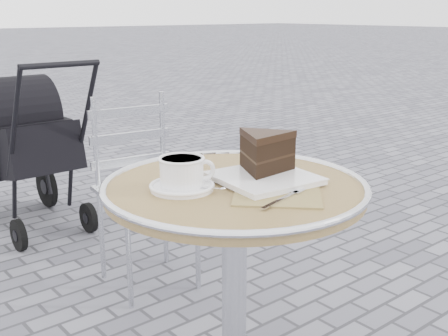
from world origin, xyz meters
TOP-DOWN VIEW (x-y plane):
  - cafe_table at (0.00, 0.00)m, footprint 0.72×0.72m
  - cappuccino_set at (-0.14, 0.05)m, footprint 0.17×0.19m
  - cake_plate_set at (0.09, -0.02)m, footprint 0.35×0.41m
  - bistro_chair at (0.27, 0.97)m, footprint 0.42×0.42m
  - baby_stroller at (0.13, 1.95)m, footprint 0.45×0.92m

SIDE VIEW (x-z plane):
  - baby_stroller at x=0.13m, z-range -0.05..0.91m
  - bistro_chair at x=0.27m, z-range 0.10..0.93m
  - cafe_table at x=0.00m, z-range 0.20..0.94m
  - cappuccino_set at x=-0.14m, z-range 0.73..0.81m
  - cake_plate_set at x=0.09m, z-range 0.73..0.86m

